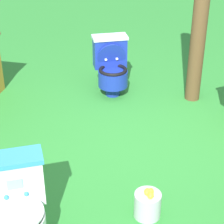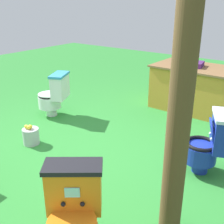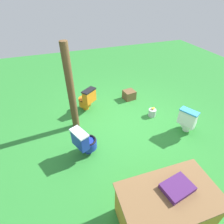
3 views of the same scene
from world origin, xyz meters
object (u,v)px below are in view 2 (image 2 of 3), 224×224
object	(u,v)px
lemon_bucket	(31,136)
toilet_white	(54,95)
toilet_orange	(73,214)
wooden_post	(180,106)
toilet_blue	(210,143)
vendor_table	(195,88)

from	to	relation	value
lemon_bucket	toilet_white	bearing A→B (deg)	118.42
toilet_orange	lemon_bucket	size ratio (longest dim) A/B	2.63
wooden_post	lemon_bucket	size ratio (longest dim) A/B	8.17
toilet_white	toilet_blue	xyz separation A→B (m)	(2.63, -0.14, 0.00)
toilet_blue	wooden_post	distance (m)	1.28
toilet_white	vendor_table	bearing A→B (deg)	-72.92
toilet_orange	toilet_white	size ratio (longest dim) A/B	1.00
toilet_orange	wooden_post	distance (m)	1.12
vendor_table	wooden_post	world-z (taller)	wooden_post
toilet_orange	toilet_blue	xyz separation A→B (m)	(0.44, 1.69, 0.00)
toilet_orange	vendor_table	distance (m)	3.54
toilet_orange	lemon_bucket	world-z (taller)	toilet_orange
toilet_orange	wooden_post	xyz separation A→B (m)	(0.48, 0.67, 0.76)
wooden_post	toilet_blue	bearing A→B (deg)	92.25
toilet_white	vendor_table	world-z (taller)	vendor_table
toilet_blue	lemon_bucket	distance (m)	2.29
vendor_table	wooden_post	bearing A→B (deg)	-72.07
toilet_white	wooden_post	size ratio (longest dim) A/B	0.32
lemon_bucket	vendor_table	bearing A→B (deg)	63.62
toilet_blue	toilet_white	bearing A→B (deg)	63.66
toilet_white	wooden_post	distance (m)	3.02
toilet_orange	lemon_bucket	xyz separation A→B (m)	(-1.72, 0.95, -0.25)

